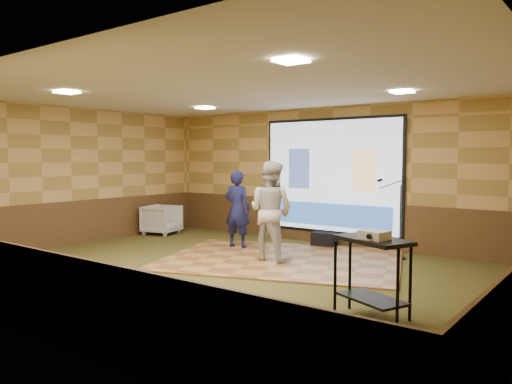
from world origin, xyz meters
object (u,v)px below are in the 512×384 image
Objects in this scene: av_table at (372,262)px; projector at (374,235)px; projector_screen at (331,177)px; mic_stand at (397,232)px; player_left at (237,209)px; duffel_bag at (324,240)px; player_right at (271,211)px; dance_floor at (282,259)px; banquet_chair at (162,220)px.

av_table is 0.35m from projector.
projector_screen reaches higher than mic_stand.
mic_stand is (3.04, 1.04, -0.34)m from player_left.
projector_screen is 10.90× the size of projector.
projector_screen is 1.38m from duffel_bag.
player_right is 1.20× the size of mic_stand.
player_right is at bearing -89.25° from projector_screen.
player_right is 5.93× the size of projector.
dance_floor is 8.66× the size of duffel_bag.
player_left is 2.79m from banquet_chair.
av_table is at bearing -53.73° from duffel_bag.
projector_screen is 2.07× the size of player_left.
player_right reaches higher than mic_stand.
projector_screen is 6.76× the size of duffel_bag.
dance_floor is 2.65× the size of player_left.
projector_screen is at bearing -138.04° from player_left.
projector_screen is 2.20× the size of mic_stand.
player_left reaches higher than mic_stand.
av_table is (2.85, -1.93, -0.26)m from player_right.
duffel_bag is (0.03, 1.91, -0.78)m from player_right.
player_right is (0.03, -2.29, -0.54)m from projector_screen.
duffel_bag is at bearing 126.27° from av_table.
banquet_chair is (-2.73, 0.37, -0.47)m from player_left.
player_left is at bearing 163.63° from dance_floor.
player_left is 4.96m from projector.
player_right is at bearing 145.90° from av_table.
duffel_bag is at bearing -91.74° from banquet_chair.
player_right is at bearing 156.64° from projector.
projector is 0.62× the size of duffel_bag.
projector is at bearing -56.59° from av_table.
player_left is 1.98m from duffel_bag.
player_left reaches higher than dance_floor.
player_right reaches higher than player_left.
player_right is (1.30, -0.62, 0.10)m from player_left.
player_right is 3.53m from projector.
av_table is 1.21× the size of banquet_chair.
banquet_chair is (-6.88, 2.92, -0.31)m from av_table.
duffel_bag is at bearing -80.52° from projector_screen.
projector_screen is at bearing 153.70° from mic_stand.
duffel_bag is (-2.82, 3.84, -0.52)m from av_table.
projector is (2.93, -4.29, -0.46)m from projector_screen.
mic_stand is at bearing -19.38° from projector_screen.
projector reaches higher than av_table.
mic_stand is (1.63, 1.45, 0.48)m from dance_floor.
projector_screen reaches higher than banquet_chair.
av_table is 3.77m from mic_stand.
dance_floor is at bearing 152.94° from projector.
player_left reaches higher than av_table.
dance_floor is at bearing -145.27° from mic_stand.
banquet_chair is at bearing 157.01° from av_table.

